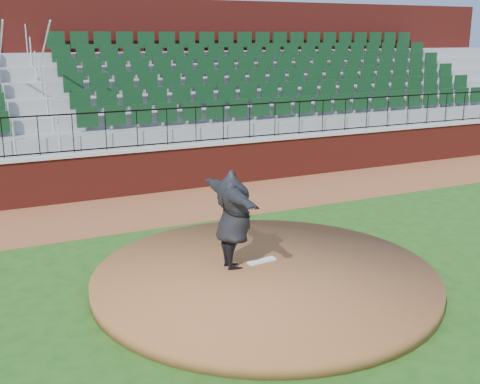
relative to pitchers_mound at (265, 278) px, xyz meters
name	(u,v)px	position (x,y,z in m)	size (l,w,h in m)	color
ground	(277,282)	(0.25, 0.03, -0.12)	(90.00, 90.00, 0.00)	#204E16
warning_track	(174,206)	(0.25, 5.43, -0.12)	(34.00, 3.20, 0.01)	brown
field_wall	(154,171)	(0.25, 7.03, 0.47)	(34.00, 0.35, 1.20)	maroon
wall_cap	(153,148)	(0.25, 7.03, 1.12)	(34.00, 0.45, 0.10)	#B7B7B7
wall_railing	(152,128)	(0.25, 7.03, 1.67)	(34.00, 0.05, 1.00)	black
seating_stands	(125,100)	(0.25, 9.75, 2.18)	(34.00, 5.10, 4.60)	gray
concourse_wall	(103,80)	(0.25, 12.55, 2.62)	(34.00, 0.50, 5.50)	maroon
pitchers_mound	(265,278)	(0.00, 0.00, 0.00)	(6.02, 6.02, 0.25)	brown
pitching_rubber	(262,261)	(0.16, 0.44, 0.14)	(0.56, 0.14, 0.04)	white
pitcher	(233,220)	(-0.42, 0.42, 1.02)	(2.19, 0.60, 1.78)	black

